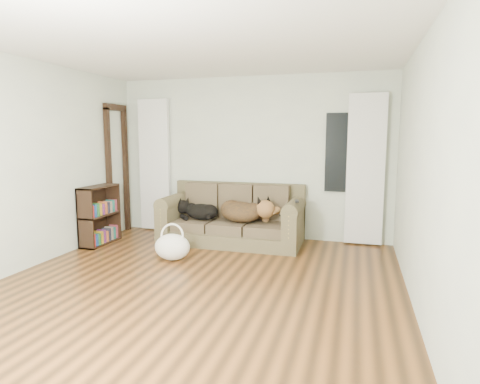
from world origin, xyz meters
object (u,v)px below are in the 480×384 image
(tote_bag, at_px, (172,248))
(bookshelf, at_px, (99,212))
(sofa, at_px, (231,214))
(dog_black_lab, at_px, (199,211))
(dog_shepherd, at_px, (243,213))

(tote_bag, xyz_separation_m, bookshelf, (-1.43, 0.45, 0.34))
(sofa, distance_m, dog_black_lab, 0.53)
(bookshelf, bearing_deg, sofa, 10.47)
(tote_bag, height_order, bookshelf, bookshelf)
(dog_black_lab, bearing_deg, tote_bag, -64.26)
(dog_black_lab, bearing_deg, sofa, 25.76)
(dog_black_lab, bearing_deg, dog_shepherd, 23.54)
(dog_shepherd, xyz_separation_m, tote_bag, (-0.69, -1.05, -0.33))
(dog_black_lab, distance_m, bookshelf, 1.53)
(sofa, xyz_separation_m, dog_shepherd, (0.20, -0.02, 0.04))
(dog_black_lab, distance_m, dog_shepherd, 0.72)
(dog_black_lab, relative_size, tote_bag, 1.21)
(tote_bag, relative_size, bookshelf, 0.54)
(sofa, distance_m, bookshelf, 2.02)
(sofa, xyz_separation_m, tote_bag, (-0.49, -1.07, -0.29))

